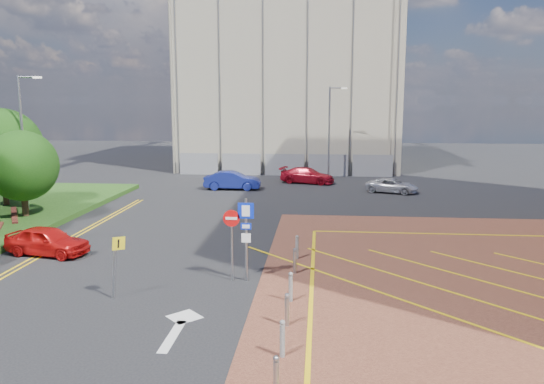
# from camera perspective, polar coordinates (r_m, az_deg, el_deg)

# --- Properties ---
(ground) EXTENTS (140.00, 140.00, 0.00)m
(ground) POSITION_cam_1_polar(r_m,az_deg,el_deg) (19.75, -4.62, -10.41)
(ground) COLOR black
(ground) RESTS_ON ground
(tree_c) EXTENTS (4.00, 4.00, 4.90)m
(tree_c) POSITION_cam_1_polar(r_m,az_deg,el_deg) (33.03, -25.31, 2.57)
(tree_c) COLOR #3D2B1C
(tree_c) RESTS_ON grass_bed
(tree_d) EXTENTS (5.00, 5.00, 6.08)m
(tree_d) POSITION_cam_1_polar(r_m,az_deg,el_deg) (37.08, -27.07, 4.18)
(tree_d) COLOR #3D2B1C
(tree_d) RESTS_ON grass_bed
(lamp_left_far) EXTENTS (1.53, 0.16, 8.00)m
(lamp_left_far) POSITION_cam_1_polar(r_m,az_deg,el_deg) (35.09, -25.14, 5.36)
(lamp_left_far) COLOR #9EA0A8
(lamp_left_far) RESTS_ON grass_bed
(lamp_back) EXTENTS (1.53, 0.16, 8.00)m
(lamp_back) POSITION_cam_1_polar(r_m,az_deg,el_deg) (46.33, 6.27, 6.71)
(lamp_back) COLOR #9EA0A8
(lamp_back) RESTS_ON ground
(sign_cluster) EXTENTS (1.17, 0.12, 3.20)m
(sign_cluster) POSITION_cam_1_polar(r_m,az_deg,el_deg) (20.06, -3.38, -4.23)
(sign_cluster) COLOR #9EA0A8
(sign_cluster) RESTS_ON ground
(warning_sign) EXTENTS (0.54, 0.37, 2.24)m
(warning_sign) POSITION_cam_1_polar(r_m,az_deg,el_deg) (19.13, -16.46, -6.95)
(warning_sign) COLOR #9EA0A8
(warning_sign) RESTS_ON ground
(bollard_row) EXTENTS (0.14, 11.14, 0.90)m
(bollard_row) POSITION_cam_1_polar(r_m,az_deg,el_deg) (17.78, 1.90, -11.09)
(bollard_row) COLOR #9EA0A8
(bollard_row) RESTS_ON forecourt
(construction_building) EXTENTS (21.20, 19.20, 22.00)m
(construction_building) POSITION_cam_1_polar(r_m,az_deg,el_deg) (58.50, 2.06, 13.90)
(construction_building) COLOR #B4A993
(construction_building) RESTS_ON ground
(construction_fence) EXTENTS (21.60, 0.06, 2.00)m
(construction_fence) POSITION_cam_1_polar(r_m,az_deg,el_deg) (48.66, 2.52, 2.93)
(construction_fence) COLOR gray
(construction_fence) RESTS_ON ground
(car_red_left) EXTENTS (4.00, 2.20, 1.29)m
(car_red_left) POSITION_cam_1_polar(r_m,az_deg,el_deg) (25.77, -23.02, -4.84)
(car_red_left) COLOR red
(car_red_left) RESTS_ON ground
(car_blue_back) EXTENTS (4.33, 1.54, 1.42)m
(car_blue_back) POSITION_cam_1_polar(r_m,az_deg,el_deg) (41.19, -4.28, 1.26)
(car_blue_back) COLOR navy
(car_blue_back) RESTS_ON ground
(car_red_back) EXTENTS (4.85, 2.95, 1.31)m
(car_red_back) POSITION_cam_1_polar(r_m,az_deg,el_deg) (44.30, 3.80, 1.79)
(car_red_back) COLOR #AA0E1E
(car_red_back) RESTS_ON ground
(car_silver_back) EXTENTS (4.20, 2.95, 1.06)m
(car_silver_back) POSITION_cam_1_polar(r_m,az_deg,el_deg) (40.67, 12.79, 0.67)
(car_silver_back) COLOR silver
(car_silver_back) RESTS_ON ground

